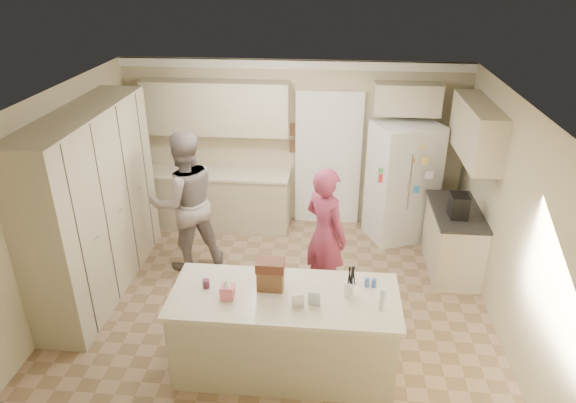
# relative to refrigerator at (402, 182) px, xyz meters

# --- Properties ---
(floor) EXTENTS (5.20, 4.60, 0.02)m
(floor) POSITION_rel_refrigerator_xyz_m (-1.67, -1.90, -0.91)
(floor) COLOR #95795E
(floor) RESTS_ON ground
(ceiling) EXTENTS (5.20, 4.60, 0.02)m
(ceiling) POSITION_rel_refrigerator_xyz_m (-1.67, -1.90, 1.71)
(ceiling) COLOR white
(ceiling) RESTS_ON wall_back
(wall_back) EXTENTS (5.20, 0.02, 2.60)m
(wall_back) POSITION_rel_refrigerator_xyz_m (-1.67, 0.41, 0.40)
(wall_back) COLOR beige
(wall_back) RESTS_ON ground
(wall_front) EXTENTS (5.20, 0.02, 2.60)m
(wall_front) POSITION_rel_refrigerator_xyz_m (-1.67, -4.21, 0.40)
(wall_front) COLOR beige
(wall_front) RESTS_ON ground
(wall_left) EXTENTS (0.02, 4.60, 2.60)m
(wall_left) POSITION_rel_refrigerator_xyz_m (-4.28, -1.90, 0.40)
(wall_left) COLOR beige
(wall_left) RESTS_ON ground
(wall_right) EXTENTS (0.02, 4.60, 2.60)m
(wall_right) POSITION_rel_refrigerator_xyz_m (0.94, -1.90, 0.40)
(wall_right) COLOR beige
(wall_right) RESTS_ON ground
(crown_back) EXTENTS (5.20, 0.08, 0.12)m
(crown_back) POSITION_rel_refrigerator_xyz_m (-1.67, 0.36, 1.63)
(crown_back) COLOR white
(crown_back) RESTS_ON wall_back
(pantry_bank) EXTENTS (0.60, 2.60, 2.35)m
(pantry_bank) POSITION_rel_refrigerator_xyz_m (-3.97, -1.70, 0.28)
(pantry_bank) COLOR #C1B49B
(pantry_bank) RESTS_ON floor
(back_base_cab) EXTENTS (2.20, 0.60, 0.88)m
(back_base_cab) POSITION_rel_refrigerator_xyz_m (-2.82, 0.10, -0.46)
(back_base_cab) COLOR #C1B49B
(back_base_cab) RESTS_ON floor
(back_countertop) EXTENTS (2.24, 0.63, 0.04)m
(back_countertop) POSITION_rel_refrigerator_xyz_m (-2.82, 0.09, 0.00)
(back_countertop) COLOR beige
(back_countertop) RESTS_ON back_base_cab
(back_upper_cab) EXTENTS (2.20, 0.35, 0.80)m
(back_upper_cab) POSITION_rel_refrigerator_xyz_m (-2.82, 0.22, 1.00)
(back_upper_cab) COLOR #C1B49B
(back_upper_cab) RESTS_ON wall_back
(doorway_opening) EXTENTS (0.90, 0.06, 2.10)m
(doorway_opening) POSITION_rel_refrigerator_xyz_m (-1.12, 0.38, 0.15)
(doorway_opening) COLOR black
(doorway_opening) RESTS_ON floor
(doorway_casing) EXTENTS (1.02, 0.03, 2.22)m
(doorway_casing) POSITION_rel_refrigerator_xyz_m (-1.12, 0.34, 0.15)
(doorway_casing) COLOR white
(doorway_casing) RESTS_ON floor
(wall_frame_upper) EXTENTS (0.15, 0.02, 0.20)m
(wall_frame_upper) POSITION_rel_refrigerator_xyz_m (-1.65, 0.37, 0.65)
(wall_frame_upper) COLOR brown
(wall_frame_upper) RESTS_ON wall_back
(wall_frame_lower) EXTENTS (0.15, 0.02, 0.20)m
(wall_frame_lower) POSITION_rel_refrigerator_xyz_m (-1.65, 0.37, 0.38)
(wall_frame_lower) COLOR brown
(wall_frame_lower) RESTS_ON wall_back
(refrigerator) EXTENTS (1.10, 0.99, 1.80)m
(refrigerator) POSITION_rel_refrigerator_xyz_m (0.00, 0.00, 0.00)
(refrigerator) COLOR white
(refrigerator) RESTS_ON floor
(fridge_seam) EXTENTS (0.02, 0.02, 1.78)m
(fridge_seam) POSITION_rel_refrigerator_xyz_m (0.00, -0.35, 0.00)
(fridge_seam) COLOR gray
(fridge_seam) RESTS_ON refrigerator
(fridge_dispenser) EXTENTS (0.22, 0.03, 0.35)m
(fridge_dispenser) POSITION_rel_refrigerator_xyz_m (-0.22, -0.37, 0.25)
(fridge_dispenser) COLOR black
(fridge_dispenser) RESTS_ON refrigerator
(fridge_handle_l) EXTENTS (0.02, 0.02, 0.85)m
(fridge_handle_l) POSITION_rel_refrigerator_xyz_m (-0.05, -0.37, 0.15)
(fridge_handle_l) COLOR silver
(fridge_handle_l) RESTS_ON refrigerator
(fridge_handle_r) EXTENTS (0.02, 0.02, 0.85)m
(fridge_handle_r) POSITION_rel_refrigerator_xyz_m (0.05, -0.37, 0.15)
(fridge_handle_r) COLOR silver
(fridge_handle_r) RESTS_ON refrigerator
(over_fridge_cab) EXTENTS (0.95, 0.35, 0.45)m
(over_fridge_cab) POSITION_rel_refrigerator_xyz_m (-0.02, 0.22, 1.20)
(over_fridge_cab) COLOR #C1B49B
(over_fridge_cab) RESTS_ON wall_back
(right_base_cab) EXTENTS (0.60, 1.20, 0.88)m
(right_base_cab) POSITION_rel_refrigerator_xyz_m (0.63, -0.90, -0.46)
(right_base_cab) COLOR #C1B49B
(right_base_cab) RESTS_ON floor
(right_countertop) EXTENTS (0.63, 1.24, 0.04)m
(right_countertop) POSITION_rel_refrigerator_xyz_m (0.62, -0.90, 0.00)
(right_countertop) COLOR #2D2B28
(right_countertop) RESTS_ON right_base_cab
(right_upper_cab) EXTENTS (0.35, 1.50, 0.70)m
(right_upper_cab) POSITION_rel_refrigerator_xyz_m (0.75, -0.70, 1.05)
(right_upper_cab) COLOR #C1B49B
(right_upper_cab) RESTS_ON wall_right
(coffee_maker) EXTENTS (0.22, 0.28, 0.30)m
(coffee_maker) POSITION_rel_refrigerator_xyz_m (0.58, -1.10, 0.17)
(coffee_maker) COLOR black
(coffee_maker) RESTS_ON right_countertop
(island_base) EXTENTS (2.20, 0.90, 0.88)m
(island_base) POSITION_rel_refrigerator_xyz_m (-1.47, -3.00, -0.46)
(island_base) COLOR #C1B49B
(island_base) RESTS_ON floor
(island_top) EXTENTS (2.28, 0.96, 0.05)m
(island_top) POSITION_rel_refrigerator_xyz_m (-1.47, -3.00, 0.00)
(island_top) COLOR beige
(island_top) RESTS_ON island_base
(utensil_crock) EXTENTS (0.13, 0.13, 0.15)m
(utensil_crock) POSITION_rel_refrigerator_xyz_m (-0.82, -2.95, 0.10)
(utensil_crock) COLOR white
(utensil_crock) RESTS_ON island_top
(tissue_box) EXTENTS (0.13, 0.13, 0.14)m
(tissue_box) POSITION_rel_refrigerator_xyz_m (-2.02, -3.10, 0.10)
(tissue_box) COLOR #E97480
(tissue_box) RESTS_ON island_top
(tissue_plume) EXTENTS (0.08, 0.08, 0.08)m
(tissue_plume) POSITION_rel_refrigerator_xyz_m (-2.02, -3.10, 0.20)
(tissue_plume) COLOR white
(tissue_plume) RESTS_ON tissue_box
(dollhouse_body) EXTENTS (0.26, 0.18, 0.22)m
(dollhouse_body) POSITION_rel_refrigerator_xyz_m (-1.62, -2.90, 0.14)
(dollhouse_body) COLOR brown
(dollhouse_body) RESTS_ON island_top
(dollhouse_roof) EXTENTS (0.28, 0.20, 0.10)m
(dollhouse_roof) POSITION_rel_refrigerator_xyz_m (-1.62, -2.90, 0.30)
(dollhouse_roof) COLOR #592D1E
(dollhouse_roof) RESTS_ON dollhouse_body
(jam_jar) EXTENTS (0.07, 0.07, 0.09)m
(jam_jar) POSITION_rel_refrigerator_xyz_m (-2.27, -2.95, 0.07)
(jam_jar) COLOR #59263F
(jam_jar) RESTS_ON island_top
(greeting_card_a) EXTENTS (0.12, 0.06, 0.16)m
(greeting_card_a) POSITION_rel_refrigerator_xyz_m (-1.32, -3.20, 0.11)
(greeting_card_a) COLOR white
(greeting_card_a) RESTS_ON island_top
(greeting_card_b) EXTENTS (0.12, 0.05, 0.16)m
(greeting_card_b) POSITION_rel_refrigerator_xyz_m (-1.17, -3.15, 0.11)
(greeting_card_b) COLOR silver
(greeting_card_b) RESTS_ON island_top
(water_bottle) EXTENTS (0.07, 0.07, 0.24)m
(water_bottle) POSITION_rel_refrigerator_xyz_m (-0.52, -3.15, 0.14)
(water_bottle) COLOR silver
(water_bottle) RESTS_ON island_top
(shaker_salt) EXTENTS (0.05, 0.05, 0.09)m
(shaker_salt) POSITION_rel_refrigerator_xyz_m (-0.65, -2.78, 0.07)
(shaker_salt) COLOR #3962A9
(shaker_salt) RESTS_ON island_top
(shaker_pepper) EXTENTS (0.05, 0.05, 0.09)m
(shaker_pepper) POSITION_rel_refrigerator_xyz_m (-0.58, -2.78, 0.07)
(shaker_pepper) COLOR #3962A9
(shaker_pepper) RESTS_ON island_top
(teen_boy) EXTENTS (1.20, 1.12, 1.96)m
(teen_boy) POSITION_rel_refrigerator_xyz_m (-3.00, -1.13, 0.08)
(teen_boy) COLOR gray
(teen_boy) RESTS_ON floor
(teen_girl) EXTENTS (0.75, 0.74, 1.74)m
(teen_girl) POSITION_rel_refrigerator_xyz_m (-1.10, -1.64, -0.03)
(teen_girl) COLOR #A3345C
(teen_girl) RESTS_ON floor
(fridge_magnets) EXTENTS (0.76, 0.02, 1.44)m
(fridge_magnets) POSITION_rel_refrigerator_xyz_m (0.00, -0.36, 0.00)
(fridge_magnets) COLOR tan
(fridge_magnets) RESTS_ON refrigerator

